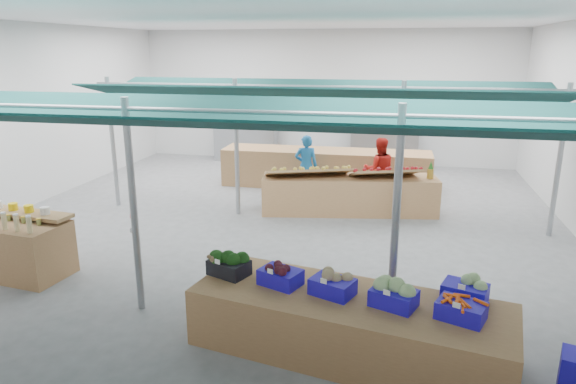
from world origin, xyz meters
name	(u,v)px	position (x,y,z in m)	size (l,w,h in m)	color
floor	(276,224)	(0.00, 0.00, 0.00)	(13.00, 13.00, 0.00)	slate
hall	(290,92)	(0.00, 1.44, 2.65)	(13.00, 13.00, 13.00)	silver
pole_grid	(293,159)	(0.75, -1.75, 1.81)	(10.00, 4.60, 3.00)	gray
awnings	(294,101)	(0.75, -1.75, 2.78)	(9.50, 7.08, 0.30)	#0A2E2D
back_shelving_left	(246,131)	(-2.50, 6.00, 1.00)	(2.00, 0.50, 2.00)	#B23F33
back_shelving_right	(385,136)	(2.00, 6.00, 1.00)	(2.00, 0.50, 2.00)	#B23F33
bottle_shelf	(10,245)	(-3.69, -3.33, 0.48)	(2.10, 1.40, 1.17)	#8F633E
veg_counter	(348,325)	(2.01, -4.48, 0.37)	(3.80, 1.27, 0.74)	#8F633E
fruit_counter	(349,195)	(1.43, 1.14, 0.42)	(3.89, 0.93, 0.83)	#8F633E
far_counter	(325,168)	(0.56, 3.29, 0.50)	(5.53, 1.11, 0.99)	#8F633E
vendor_left	(306,166)	(0.23, 2.24, 0.78)	(0.57, 0.37, 1.56)	#175D9A
vendor_right	(379,170)	(2.03, 2.24, 0.78)	(0.76, 0.59, 1.56)	#B51C16
crate_broccoli	(229,263)	(0.40, -4.17, 0.90)	(0.59, 0.51, 0.35)	black
crate_beets	(280,275)	(1.13, -4.31, 0.87)	(0.59, 0.51, 0.29)	#1E11BC
crate_celeriac	(333,283)	(1.80, -4.44, 0.88)	(0.59, 0.51, 0.31)	#1E11BC
crate_cabbage	(394,293)	(2.53, -4.57, 0.90)	(0.59, 0.51, 0.35)	#1E11BC
crate_carrots	(461,310)	(3.26, -4.71, 0.85)	(0.59, 0.51, 0.29)	#1E11BC
sparrow	(212,259)	(0.22, -4.27, 0.99)	(0.12, 0.09, 0.11)	brown
pole_ribbon	(134,217)	(-1.47, -3.21, 1.08)	(0.12, 0.12, 0.28)	red
apple_heap_yellow	(308,170)	(0.53, 0.89, 1.00)	(2.02, 1.32, 0.27)	#997247
apple_heap_red	(386,171)	(2.22, 1.19, 1.00)	(1.65, 1.18, 0.27)	#997247
pineapple	(431,170)	(3.18, 1.36, 1.02)	(0.14, 0.14, 0.39)	#8C6019
crate_extra	(465,289)	(3.34, -4.24, 0.89)	(0.59, 0.49, 0.32)	#1E11BC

